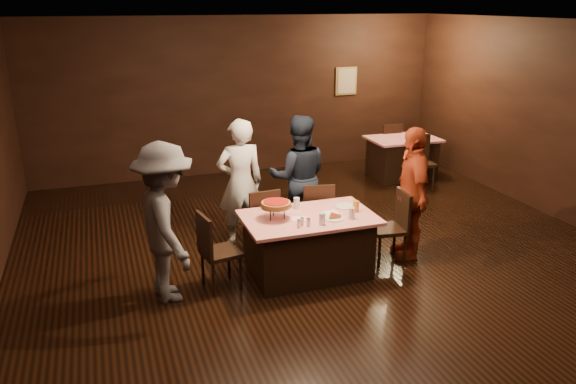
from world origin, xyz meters
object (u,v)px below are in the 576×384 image
object	(u,v)px
chair_back_near	(422,162)
glass_front_right	(352,213)
back_table	(402,157)
diner_white_jacket	(240,183)
diner_navy_hoodie	(299,177)
diner_red_shirt	(412,193)
pizza_stand	(276,204)
chair_back_far	(387,146)
main_table	(308,245)
chair_end_right	(388,227)
glass_front_left	(322,219)
plate_empty	(345,206)
glass_back	(297,203)
glass_amber	(356,206)
diner_grey_knit	(166,223)
chair_far_left	(260,221)
chair_far_right	(316,214)
chair_end_left	(221,251)

from	to	relation	value
chair_back_near	glass_front_right	bearing A→B (deg)	-125.70
back_table	chair_back_near	xyz separation A→B (m)	(0.00, -0.70, 0.09)
chair_back_near	diner_white_jacket	distance (m)	3.99
chair_back_near	diner_navy_hoodie	bearing A→B (deg)	-146.30
diner_red_shirt	pizza_stand	xyz separation A→B (m)	(-1.86, -0.03, 0.07)
chair_back_far	diner_navy_hoodie	xyz separation A→B (m)	(-2.87, -2.65, 0.41)
main_table	chair_back_near	xyz separation A→B (m)	(3.17, 2.55, 0.09)
back_table	chair_end_right	size ratio (longest dim) A/B	1.37
diner_navy_hoodie	glass_front_left	xyz separation A→B (m)	(-0.25, -1.50, -0.04)
plate_empty	glass_front_left	size ratio (longest dim) A/B	1.79
chair_back_far	glass_back	distance (m)	4.81
diner_white_jacket	glass_amber	distance (m)	1.69
diner_red_shirt	glass_amber	xyz separation A→B (m)	(-0.86, -0.13, -0.04)
chair_end_right	diner_grey_knit	xyz separation A→B (m)	(-2.81, -0.03, 0.44)
pizza_stand	chair_end_right	bearing A→B (deg)	-1.91
chair_back_near	diner_red_shirt	bearing A→B (deg)	-116.24
chair_far_left	diner_navy_hoodie	distance (m)	0.93
main_table	chair_far_right	bearing A→B (deg)	61.93
chair_far_left	chair_back_near	bearing A→B (deg)	-157.33
glass_front_right	glass_amber	distance (m)	0.25
diner_white_jacket	diner_navy_hoodie	size ratio (longest dim) A/B	1.01
diner_red_shirt	diner_navy_hoodie	bearing A→B (deg)	-118.48
chair_far_right	glass_back	xyz separation A→B (m)	(-0.45, -0.45, 0.37)
chair_back_far	diner_red_shirt	world-z (taller)	diner_red_shirt
chair_back_far	diner_grey_knit	size ratio (longest dim) A/B	0.52
main_table	chair_end_right	world-z (taller)	chair_end_right
glass_front_left	chair_back_far	bearing A→B (deg)	53.03
chair_far_left	chair_end_left	xyz separation A→B (m)	(-0.70, -0.75, 0.00)
diner_navy_hoodie	glass_front_left	distance (m)	1.52
chair_far_right	plate_empty	distance (m)	0.69
chair_back_far	diner_grey_knit	xyz separation A→B (m)	(-4.88, -3.88, 0.44)
chair_far_left	chair_end_left	bearing A→B (deg)	42.90
chair_end_left	pizza_stand	bearing A→B (deg)	-96.17
back_table	chair_end_left	xyz separation A→B (m)	(-4.27, -3.25, 0.09)
chair_back_near	plate_empty	size ratio (longest dim) A/B	3.80
chair_back_far	chair_back_near	bearing A→B (deg)	91.32
back_table	glass_front_right	size ratio (longest dim) A/B	9.29
main_table	chair_back_near	size ratio (longest dim) A/B	1.68
glass_back	chair_far_left	bearing A→B (deg)	127.87
chair_far_left	plate_empty	bearing A→B (deg)	143.64
chair_back_near	plate_empty	bearing A→B (deg)	-129.04
chair_end_left	pizza_stand	distance (m)	0.85
chair_far_left	chair_far_right	xyz separation A→B (m)	(0.80, 0.00, 0.00)
back_table	chair_back_far	bearing A→B (deg)	90.00
chair_far_right	back_table	bearing A→B (deg)	-126.60
chair_back_near	diner_navy_hoodie	distance (m)	3.20
chair_far_left	plate_empty	world-z (taller)	chair_far_left
back_table	chair_back_near	distance (m)	0.71
diner_navy_hoodie	glass_amber	world-z (taller)	diner_navy_hoodie
main_table	plate_empty	bearing A→B (deg)	15.26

